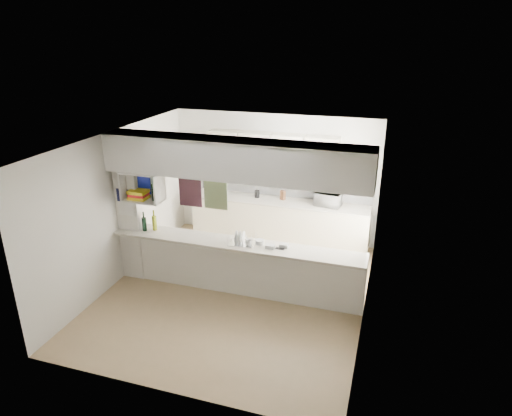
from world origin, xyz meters
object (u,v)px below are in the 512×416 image
at_px(bowl, 328,191).
at_px(microwave, 328,199).
at_px(dish_rack, 242,239).
at_px(wine_bottles, 150,223).

bearing_deg(bowl, microwave, -8.27).
xyz_separation_m(microwave, bowl, (-0.03, 0.00, 0.17)).
height_order(dish_rack, wine_bottles, wine_bottles).
height_order(microwave, wine_bottles, wine_bottles).
bearing_deg(microwave, wine_bottles, 48.23).
bearing_deg(bowl, wine_bottles, -142.05).
relative_size(bowl, dish_rack, 0.57).
xyz_separation_m(bowl, wine_bottles, (-2.69, -2.10, -0.17)).
distance_m(microwave, wine_bottles, 3.43).
height_order(bowl, dish_rack, bowl).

